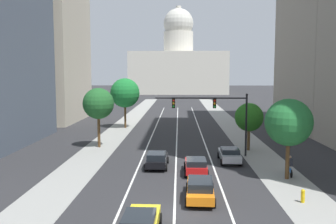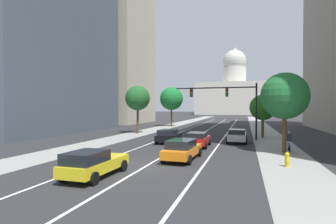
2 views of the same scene
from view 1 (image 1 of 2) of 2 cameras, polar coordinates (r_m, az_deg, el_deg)
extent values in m
plane|color=#2B2B2D|center=(62.42, 1.43, -1.88)|extent=(400.00, 400.00, 0.00)
cube|color=gray|center=(58.16, -7.23, -2.49)|extent=(3.82, 130.00, 0.01)
cube|color=gray|center=(58.09, 10.05, -2.55)|extent=(3.82, 130.00, 0.01)
cube|color=white|center=(47.74, -2.76, -4.30)|extent=(0.16, 90.00, 0.01)
cube|color=white|center=(47.60, 1.35, -4.32)|extent=(0.16, 90.00, 0.01)
cube|color=white|center=(47.70, 5.46, -4.32)|extent=(0.16, 90.00, 0.01)
cube|color=#B7AD99|center=(72.39, -20.96, 12.87)|extent=(18.87, 18.02, 35.42)
cube|color=beige|center=(160.23, 1.59, 5.97)|extent=(40.06, 26.27, 17.19)
cylinder|color=beige|center=(160.76, 1.60, 10.59)|extent=(12.43, 12.43, 8.71)
sphere|color=beige|center=(161.58, 1.61, 13.35)|extent=(12.56, 12.56, 12.56)
cylinder|color=beige|center=(162.41, 1.62, 15.33)|extent=(2.26, 2.26, 3.14)
cube|color=black|center=(34.16, -1.67, -7.39)|extent=(1.83, 4.34, 0.58)
cube|color=black|center=(33.47, -1.75, -6.70)|extent=(1.65, 2.15, 0.53)
cylinder|color=black|center=(35.72, -2.91, -7.28)|extent=(0.23, 0.64, 0.64)
cylinder|color=black|center=(35.60, -0.07, -7.32)|extent=(0.23, 0.64, 0.64)
cylinder|color=black|center=(32.88, -3.40, -8.45)|extent=(0.23, 0.64, 0.64)
cylinder|color=black|center=(32.75, -0.31, -8.50)|extent=(0.23, 0.64, 0.64)
cube|color=#B2B5BA|center=(36.51, 9.35, -6.55)|extent=(1.82, 4.39, 0.64)
cube|color=black|center=(36.04, 9.44, -5.83)|extent=(1.65, 1.99, 0.45)
cylinder|color=black|center=(37.92, 7.72, -6.55)|extent=(0.23, 0.64, 0.64)
cylinder|color=black|center=(38.13, 10.40, -6.53)|extent=(0.23, 0.64, 0.64)
cylinder|color=black|center=(35.04, 8.19, -7.60)|extent=(0.23, 0.64, 0.64)
cylinder|color=black|center=(35.27, 11.08, -7.56)|extent=(0.23, 0.64, 0.64)
cube|color=red|center=(32.16, 4.26, -8.23)|extent=(1.76, 4.04, 0.61)
cube|color=black|center=(31.36, 4.32, -7.58)|extent=(1.62, 2.21, 0.47)
cylinder|color=black|center=(33.53, 2.63, -8.16)|extent=(0.22, 0.64, 0.64)
cylinder|color=black|center=(33.61, 5.65, -8.15)|extent=(0.22, 0.64, 0.64)
cylinder|color=black|center=(30.88, 2.72, -9.40)|extent=(0.22, 0.64, 0.64)
cylinder|color=black|center=(30.96, 6.01, -9.39)|extent=(0.22, 0.64, 0.64)
cube|color=yellow|center=(20.47, -4.11, -16.71)|extent=(1.84, 4.47, 0.57)
cube|color=black|center=(19.43, -4.48, -16.18)|extent=(1.64, 2.25, 0.57)
cylinder|color=black|center=(22.08, -5.89, -15.80)|extent=(0.24, 0.65, 0.64)
cylinder|color=black|center=(21.88, -1.26, -15.97)|extent=(0.24, 0.65, 0.64)
cube|color=orange|center=(25.87, 4.92, -11.81)|extent=(1.95, 4.81, 0.57)
cube|color=black|center=(25.33, 4.94, -10.87)|extent=(1.72, 2.55, 0.56)
cylinder|color=black|center=(27.50, 3.01, -11.34)|extent=(0.25, 0.65, 0.64)
cylinder|color=black|center=(27.52, 6.73, -11.36)|extent=(0.25, 0.65, 0.64)
cylinder|color=black|center=(24.44, 2.85, -13.59)|extent=(0.25, 0.65, 0.64)
cylinder|color=black|center=(24.47, 7.07, -13.60)|extent=(0.25, 0.65, 0.64)
cylinder|color=black|center=(38.87, 11.84, -1.98)|extent=(0.20, 0.20, 6.44)
cylinder|color=black|center=(38.04, 5.04, 2.14)|extent=(9.26, 0.14, 0.14)
cube|color=black|center=(38.19, 7.12, 1.30)|extent=(0.32, 0.28, 0.96)
sphere|color=red|center=(38.02, 7.14, 1.73)|extent=(0.20, 0.20, 0.20)
sphere|color=orange|center=(38.04, 7.14, 1.28)|extent=(0.20, 0.20, 0.20)
sphere|color=green|center=(38.06, 7.13, 0.83)|extent=(0.20, 0.20, 0.20)
cube|color=black|center=(38.02, 0.85, 1.32)|extent=(0.32, 0.28, 0.96)
sphere|color=red|center=(37.85, 0.84, 1.76)|extent=(0.20, 0.20, 0.20)
sphere|color=orange|center=(37.87, 0.84, 1.31)|extent=(0.20, 0.20, 0.20)
sphere|color=green|center=(37.89, 0.84, 0.85)|extent=(0.20, 0.20, 0.20)
cylinder|color=yellow|center=(26.70, 19.89, -12.17)|extent=(0.26, 0.26, 0.70)
sphere|color=yellow|center=(26.57, 19.92, -11.28)|extent=(0.26, 0.26, 0.26)
cylinder|color=yellow|center=(26.54, 20.00, -12.20)|extent=(0.10, 0.12, 0.10)
cylinder|color=black|center=(32.39, 18.30, -8.95)|extent=(0.08, 0.66, 0.66)
cylinder|color=black|center=(33.36, 17.87, -8.50)|extent=(0.08, 0.66, 0.66)
cube|color=#1959B2|center=(32.82, 18.10, -8.35)|extent=(0.11, 1.00, 0.36)
cube|color=#262833|center=(32.63, 18.15, -7.30)|extent=(0.37, 0.30, 0.64)
sphere|color=tan|center=(32.60, 18.15, -6.54)|extent=(0.22, 0.22, 0.22)
cylinder|color=#51381E|center=(42.21, 12.20, -4.00)|extent=(0.32, 0.32, 2.60)
sphere|color=#25651B|center=(41.87, 12.27, -0.77)|extent=(3.13, 3.13, 3.13)
cylinder|color=#51381E|center=(58.44, -6.54, -0.54)|extent=(0.32, 0.32, 3.87)
sphere|color=#1C7631|center=(58.15, -6.59, 2.91)|extent=(4.54, 4.54, 4.54)
cylinder|color=#51381E|center=(31.63, 17.77, -6.84)|extent=(0.32, 0.32, 3.29)
sphere|color=#226731|center=(31.12, 17.94, -1.50)|extent=(3.77, 3.77, 3.77)
cylinder|color=#51381E|center=(43.57, -10.51, -2.85)|extent=(0.32, 0.32, 3.81)
sphere|color=#205B27|center=(43.21, -10.59, 1.28)|extent=(3.55, 3.55, 3.55)
camera|label=2|loc=(9.63, 42.63, -25.87)|focal=28.93mm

